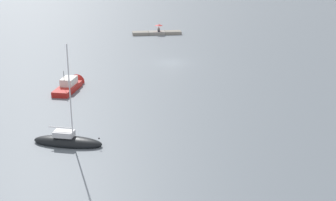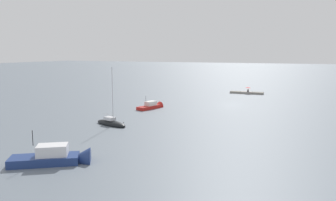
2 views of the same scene
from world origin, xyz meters
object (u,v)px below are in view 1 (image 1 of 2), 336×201
person_seated_grey_left (159,30)px  motorboat_red_near (70,86)px  umbrella_open_red (159,25)px  sailboat_black_far (68,141)px

person_seated_grey_left → motorboat_red_near: size_ratio=0.12×
umbrella_open_red → motorboat_red_near: motorboat_red_near is taller
person_seated_grey_left → sailboat_black_far: sailboat_black_far is taller
umbrella_open_red → motorboat_red_near: 32.32m
umbrella_open_red → sailboat_black_far: size_ratio=0.15×
sailboat_black_far → motorboat_red_near: 15.48m
umbrella_open_red → person_seated_grey_left: bearing=12.1°
sailboat_black_far → umbrella_open_red: bearing=-177.9°
person_seated_grey_left → motorboat_red_near: motorboat_red_near is taller
sailboat_black_far → motorboat_red_near: sailboat_black_far is taller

